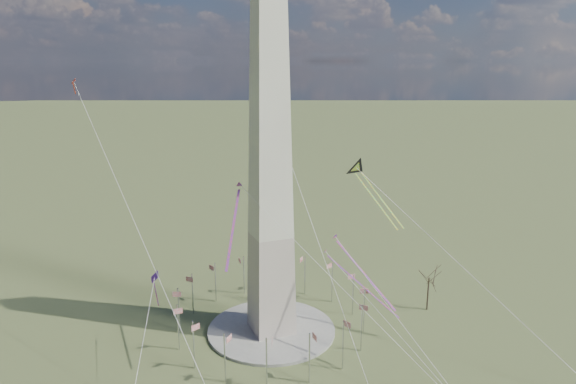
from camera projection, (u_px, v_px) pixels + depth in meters
name	position (u px, v px, depth m)	size (l,w,h in m)	color
ground	(271.00, 331.00, 145.36)	(2000.00, 2000.00, 0.00)	#47542A
plaza	(271.00, 330.00, 145.26)	(36.00, 36.00, 0.80)	#9D9B90
washington_monument	(270.00, 165.00, 133.49)	(15.56, 15.56, 100.00)	#BCAB9D
flagpole_ring	(271.00, 307.00, 143.56)	(54.40, 54.40, 13.00)	silver
tree_near	(429.00, 275.00, 155.11)	(9.04, 9.04, 15.83)	#45322A
kite_delta_black	(359.00, 171.00, 147.81)	(9.31, 20.94, 17.05)	black
kite_diamond_purple	(155.00, 281.00, 130.89)	(1.87, 3.20, 10.16)	#4B1B7B
kite_streamer_left	(355.00, 262.00, 129.60)	(7.97, 20.09, 14.31)	#EC4325
kite_streamer_mid	(235.00, 213.00, 126.89)	(10.97, 21.36, 15.77)	#EC4325
kite_streamer_right	(350.00, 274.00, 145.02)	(15.31, 19.41, 16.07)	#EC4325
kite_small_red	(74.00, 83.00, 145.77)	(1.15, 1.90, 4.45)	red
kite_small_white	(261.00, 79.00, 172.97)	(1.57, 2.33, 4.91)	silver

